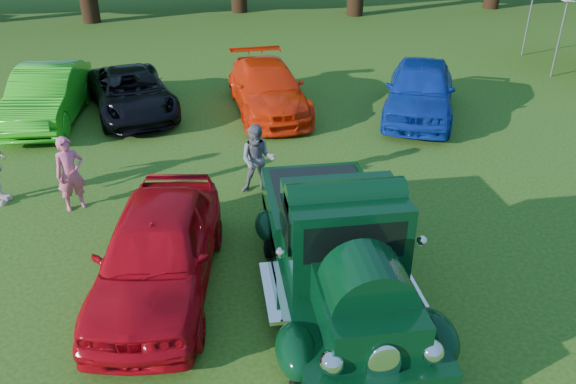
{
  "coord_description": "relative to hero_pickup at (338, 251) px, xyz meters",
  "views": [
    {
      "loc": [
        -1.55,
        -7.04,
        5.83
      ],
      "look_at": [
        -0.28,
        1.64,
        1.1
      ],
      "focal_mm": 35.0,
      "sensor_mm": 36.0,
      "label": 1
    }
  ],
  "objects": [
    {
      "name": "ground",
      "position": [
        -0.27,
        0.0,
        -0.88
      ],
      "size": [
        120.0,
        120.0,
        0.0
      ],
      "primitive_type": "plane",
      "color": "#264E12",
      "rests_on": "ground"
    },
    {
      "name": "hero_pickup",
      "position": [
        0.0,
        0.0,
        0.0
      ],
      "size": [
        2.43,
        5.21,
        2.04
      ],
      "color": "black",
      "rests_on": "ground"
    },
    {
      "name": "red_convertible",
      "position": [
        -2.8,
        0.66,
        -0.14
      ],
      "size": [
        2.32,
        4.55,
        1.48
      ],
      "primitive_type": "imported",
      "rotation": [
        0.0,
        0.0,
        -0.13
      ],
      "color": "#B70713",
      "rests_on": "ground"
    },
    {
      "name": "back_car_lime",
      "position": [
        -6.33,
        8.95,
        -0.13
      ],
      "size": [
        1.77,
        4.63,
        1.51
      ],
      "primitive_type": "imported",
      "rotation": [
        0.0,
        0.0,
        -0.04
      ],
      "color": "green",
      "rests_on": "ground"
    },
    {
      "name": "back_car_black",
      "position": [
        -4.05,
        9.21,
        -0.25
      ],
      "size": [
        3.2,
        4.96,
        1.27
      ],
      "primitive_type": "imported",
      "rotation": [
        0.0,
        0.0,
        0.26
      ],
      "color": "black",
      "rests_on": "ground"
    },
    {
      "name": "back_car_orange",
      "position": [
        -0.1,
        8.86,
        -0.19
      ],
      "size": [
        2.26,
        4.92,
        1.39
      ],
      "primitive_type": "imported",
      "rotation": [
        0.0,
        0.0,
        0.07
      ],
      "color": "#F52B08",
      "rests_on": "ground"
    },
    {
      "name": "back_car_blue",
      "position": [
        4.18,
        7.79,
        -0.09
      ],
      "size": [
        3.52,
        5.04,
        1.59
      ],
      "primitive_type": "imported",
      "rotation": [
        0.0,
        0.0,
        -0.39
      ],
      "color": "#0E2E9B",
      "rests_on": "ground"
    },
    {
      "name": "spectator_pink",
      "position": [
        -4.71,
        3.63,
        -0.1
      ],
      "size": [
        0.68,
        0.59,
        1.57
      ],
      "primitive_type": "imported",
      "rotation": [
        0.0,
        0.0,
        0.45
      ],
      "color": "#D9597F",
      "rests_on": "ground"
    },
    {
      "name": "spectator_grey",
      "position": [
        -0.89,
        3.76,
        -0.11
      ],
      "size": [
        0.86,
        0.73,
        1.56
      ],
      "primitive_type": "imported",
      "rotation": [
        0.0,
        0.0,
        -0.21
      ],
      "color": "slate",
      "rests_on": "ground"
    }
  ]
}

